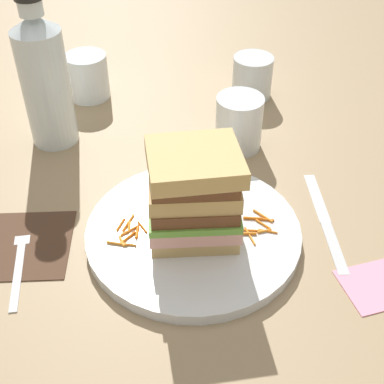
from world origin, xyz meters
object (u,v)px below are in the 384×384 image
object	(u,v)px
empty_tumbler_0	(252,77)
empty_tumbler_1	(88,76)
juice_glass	(239,125)
napkin_pink	(383,284)
fork	(19,255)
main_plate	(194,234)
sandwich	(194,194)
knife	(326,223)
napkin_dark	(22,244)
water_bottle	(45,79)

from	to	relation	value
empty_tumbler_0	empty_tumbler_1	distance (m)	0.30
juice_glass	napkin_pink	size ratio (longest dim) A/B	0.89
empty_tumbler_0	fork	bearing A→B (deg)	-132.60
main_plate	juice_glass	bearing A→B (deg)	67.47
empty_tumbler_1	napkin_pink	xyz separation A→B (m)	(0.39, -0.48, -0.04)
sandwich	knife	size ratio (longest dim) A/B	0.65
knife	empty_tumbler_0	xyz separation A→B (m)	(-0.05, 0.35, 0.04)
napkin_dark	main_plate	bearing A→B (deg)	-0.94
juice_glass	empty_tumbler_1	xyz separation A→B (m)	(-0.25, 0.18, 0.00)
juice_glass	napkin_pink	distance (m)	0.34
sandwich	main_plate	bearing A→B (deg)	95.93
main_plate	knife	distance (m)	0.18
sandwich	empty_tumbler_0	size ratio (longest dim) A/B	1.70
empty_tumbler_0	knife	bearing A→B (deg)	-82.11
empty_tumbler_0	napkin_pink	bearing A→B (deg)	-79.04
juice_glass	water_bottle	xyz separation A→B (m)	(-0.30, 0.04, 0.07)
fork	empty_tumbler_1	bearing A→B (deg)	82.00
empty_tumbler_1	napkin_pink	bearing A→B (deg)	-50.95
napkin_dark	empty_tumbler_1	size ratio (longest dim) A/B	1.56
juice_glass	fork	bearing A→B (deg)	-143.71
fork	juice_glass	bearing A→B (deg)	36.29
empty_tumbler_1	napkin_pink	world-z (taller)	empty_tumbler_1
main_plate	water_bottle	world-z (taller)	water_bottle
empty_tumbler_0	water_bottle	bearing A→B (deg)	-160.65
fork	water_bottle	distance (m)	0.29
empty_tumbler_1	main_plate	bearing A→B (deg)	-66.76
main_plate	juice_glass	size ratio (longest dim) A/B	3.21
sandwich	empty_tumbler_1	bearing A→B (deg)	113.20
main_plate	napkin_dark	xyz separation A→B (m)	(-0.23, 0.00, -0.01)
main_plate	napkin_dark	bearing A→B (deg)	179.06
sandwich	napkin_pink	bearing A→B (deg)	-22.44
water_bottle	empty_tumbler_0	bearing A→B (deg)	19.35
main_plate	napkin_dark	size ratio (longest dim) A/B	2.21
fork	juice_glass	size ratio (longest dim) A/B	1.89
fork	empty_tumbler_0	size ratio (longest dim) A/B	2.18
water_bottle	fork	bearing A→B (deg)	-92.57
main_plate	empty_tumbler_0	world-z (taller)	empty_tumbler_0
main_plate	empty_tumbler_1	world-z (taller)	empty_tumbler_1
sandwich	empty_tumbler_1	xyz separation A→B (m)	(-0.17, 0.39, -0.04)
napkin_dark	knife	distance (m)	0.41
main_plate	fork	world-z (taller)	main_plate
napkin_dark	water_bottle	size ratio (longest dim) A/B	0.52
water_bottle	napkin_pink	bearing A→B (deg)	-38.17
main_plate	water_bottle	size ratio (longest dim) A/B	1.14
sandwich	fork	xyz separation A→B (m)	(-0.22, -0.02, -0.07)
main_plate	sandwich	world-z (taller)	sandwich
sandwich	napkin_pink	world-z (taller)	sandwich
juice_glass	empty_tumbler_1	distance (m)	0.31
knife	water_bottle	xyz separation A→B (m)	(-0.40, 0.23, 0.11)
main_plate	fork	size ratio (longest dim) A/B	1.70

